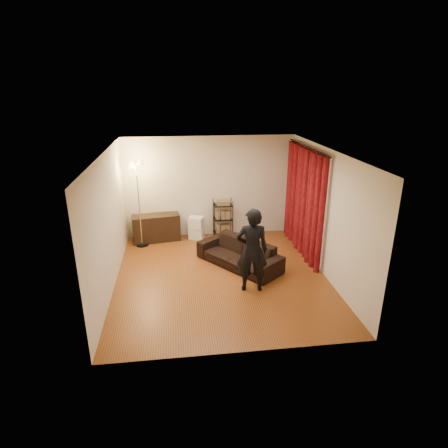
{
  "coord_description": "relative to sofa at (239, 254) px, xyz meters",
  "views": [
    {
      "loc": [
        -0.87,
        -7.2,
        3.92
      ],
      "look_at": [
        0.1,
        0.3,
        1.1
      ],
      "focal_mm": 30.0,
      "sensor_mm": 36.0,
      "label": 1
    }
  ],
  "objects": [
    {
      "name": "wall_back",
      "position": [
        -0.47,
        2.03,
        1.05
      ],
      "size": [
        5.0,
        0.0,
        5.0
      ],
      "primitive_type": "plane",
      "rotation": [
        1.57,
        0.0,
        0.0
      ],
      "color": "beige",
      "rests_on": "ground"
    },
    {
      "name": "curtain",
      "position": [
        1.66,
        0.65,
        0.98
      ],
      "size": [
        0.22,
        2.65,
        2.55
      ],
      "primitive_type": null,
      "color": "maroon",
      "rests_on": "ground"
    },
    {
      "name": "sofa",
      "position": [
        0.0,
        0.0,
        0.0
      ],
      "size": [
        1.89,
        2.1,
        0.6
      ],
      "primitive_type": "imported",
      "rotation": [
        0.0,
        0.0,
        -0.9
      ],
      "color": "black",
      "rests_on": "ground"
    },
    {
      "name": "curtain_rod",
      "position": [
        1.68,
        0.65,
        2.28
      ],
      "size": [
        0.04,
        2.65,
        0.04
      ],
      "primitive_type": "cylinder",
      "rotation": [
        1.57,
        0.0,
        0.0
      ],
      "color": "black",
      "rests_on": "wall_right"
    },
    {
      "name": "media_cabinet",
      "position": [
        -1.94,
        1.75,
        0.06
      ],
      "size": [
        1.28,
        0.64,
        0.71
      ],
      "primitive_type": "cube",
      "rotation": [
        0.0,
        0.0,
        0.16
      ],
      "color": "black",
      "rests_on": "ground"
    },
    {
      "name": "floor",
      "position": [
        -0.47,
        -0.47,
        -0.3
      ],
      "size": [
        5.0,
        5.0,
        0.0
      ],
      "primitive_type": "plane",
      "color": "brown",
      "rests_on": "ground"
    },
    {
      "name": "wall_left",
      "position": [
        -2.72,
        -0.47,
        1.05
      ],
      "size": [
        0.0,
        5.0,
        5.0
      ],
      "primitive_type": "plane",
      "rotation": [
        1.57,
        0.0,
        1.57
      ],
      "color": "beige",
      "rests_on": "ground"
    },
    {
      "name": "ceiling",
      "position": [
        -0.47,
        -0.47,
        2.4
      ],
      "size": [
        5.0,
        5.0,
        0.0
      ],
      "primitive_type": "plane",
      "rotation": [
        3.14,
        0.0,
        0.0
      ],
      "color": "white",
      "rests_on": "ground"
    },
    {
      "name": "wire_shelf",
      "position": [
        -0.15,
        1.74,
        0.24
      ],
      "size": [
        0.56,
        0.46,
        1.07
      ],
      "primitive_type": null,
      "rotation": [
        0.0,
        0.0,
        -0.27
      ],
      "color": "black",
      "rests_on": "ground"
    },
    {
      "name": "storage_boxes",
      "position": [
        -0.87,
        1.73,
        0.01
      ],
      "size": [
        0.46,
        0.42,
        0.62
      ],
      "primitive_type": null,
      "rotation": [
        0.0,
        0.0,
        -0.4
      ],
      "color": "silver",
      "rests_on": "ground"
    },
    {
      "name": "person",
      "position": [
        0.07,
        -1.09,
        0.57
      ],
      "size": [
        0.67,
        0.48,
        1.73
      ],
      "primitive_type": "imported",
      "rotation": [
        0.0,
        0.0,
        3.03
      ],
      "color": "black",
      "rests_on": "ground"
    },
    {
      "name": "wall_right",
      "position": [
        1.78,
        -0.47,
        1.05
      ],
      "size": [
        0.0,
        5.0,
        5.0
      ],
      "primitive_type": "plane",
      "rotation": [
        1.57,
        0.0,
        -1.57
      ],
      "color": "beige",
      "rests_on": "ground"
    },
    {
      "name": "floor_lamp",
      "position": [
        -2.3,
        1.47,
        0.81
      ],
      "size": [
        0.46,
        0.46,
        2.22
      ],
      "primitive_type": null,
      "rotation": [
        0.0,
        0.0,
        -0.15
      ],
      "color": "silver",
      "rests_on": "ground"
    },
    {
      "name": "wall_front",
      "position": [
        -0.47,
        -2.97,
        1.05
      ],
      "size": [
        5.0,
        0.0,
        5.0
      ],
      "primitive_type": "plane",
      "rotation": [
        -1.57,
        0.0,
        0.0
      ],
      "color": "beige",
      "rests_on": "ground"
    }
  ]
}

